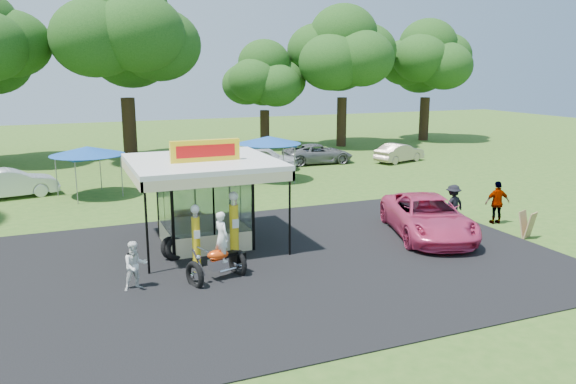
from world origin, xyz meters
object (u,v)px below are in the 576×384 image
motorcycle (220,253)px  bg_car_b (176,165)px  spectator_east_a (453,205)px  bg_car_c (264,158)px  bg_car_d (318,154)px  bg_car_e (399,153)px  a_frame_sign (527,225)px  gas_pump_right (234,227)px  pink_sedan (428,217)px  kiosk_car (192,219)px  gas_pump_left (196,238)px  gas_station_kiosk (204,200)px  tent_west (87,151)px  bg_car_a (10,183)px  tent_east (269,140)px  spectator_east_b (497,203)px  spectator_west (135,266)px

motorcycle → bg_car_b: motorcycle is taller
spectator_east_a → bg_car_c: (-2.98, 16.11, -0.12)m
bg_car_c → bg_car_d: bearing=-54.0°
bg_car_e → bg_car_d: bearing=55.8°
a_frame_sign → bg_car_e: 19.04m
gas_pump_right → bg_car_e: size_ratio=0.61×
pink_sedan → bg_car_d: size_ratio=1.18×
bg_car_c → bg_car_b: bearing=115.6°
kiosk_car → gas_pump_left: bearing=169.1°
gas_station_kiosk → tent_west: bearing=108.9°
kiosk_car → bg_car_a: bearing=38.0°
bg_car_a → tent_east: size_ratio=1.20×
spectator_east_a → bg_car_a: 22.67m
bg_car_c → motorcycle: bearing=-179.8°
bg_car_d → tent_west: tent_west is taller
a_frame_sign → tent_east: (-5.50, 15.24, 1.93)m
a_frame_sign → bg_car_b: bg_car_b is taller
motorcycle → bg_car_a: 17.32m
gas_pump_left → pink_sedan: size_ratio=0.37×
gas_pump_left → pink_sedan: 9.64m
spectator_east_a → bg_car_d: spectator_east_a is taller
spectator_east_a → tent_west: size_ratio=0.46×
gas_pump_right → a_frame_sign: (11.77, -2.00, -0.66)m
spectator_east_b → kiosk_car: bearing=-4.4°
tent_west → gas_pump_left: bearing=-78.2°
gas_station_kiosk → bg_car_c: (7.84, 14.77, -1.00)m
kiosk_car → a_frame_sign: bearing=-117.3°
gas_pump_left → bg_car_d: gas_pump_left is taller
pink_sedan → tent_west: tent_west is taller
pink_sedan → kiosk_car: bearing=170.3°
pink_sedan → bg_car_c: bearing=111.1°
pink_sedan → gas_pump_right: bearing=-163.6°
tent_west → motorcycle: bearing=-77.6°
bg_car_e → bg_car_a: bearing=77.1°
pink_sedan → spectator_east_b: (4.01, 0.43, 0.13)m
bg_car_d → gas_pump_left: bearing=147.3°
gas_pump_right → bg_car_c: (7.28, 16.92, -0.43)m
spectator_east_b → bg_car_b: 19.87m
spectator_east_b → tent_west: bearing=-23.8°
gas_station_kiosk → gas_pump_left: size_ratio=2.41×
spectator_east_a → bg_car_b: size_ratio=0.35×
gas_pump_left → bg_car_c: (8.74, 17.23, -0.29)m
gas_pump_right → a_frame_sign: bearing=-9.6°
bg_car_b → tent_west: size_ratio=1.32×
spectator_east_a → bg_car_e: spectator_east_a is taller
gas_pump_right → spectator_east_b: bearing=0.9°
gas_station_kiosk → a_frame_sign: bearing=-18.6°
spectator_west → tent_east: tent_east is taller
spectator_east_a → kiosk_car: bearing=-26.1°
kiosk_car → tent_west: bearing=23.3°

